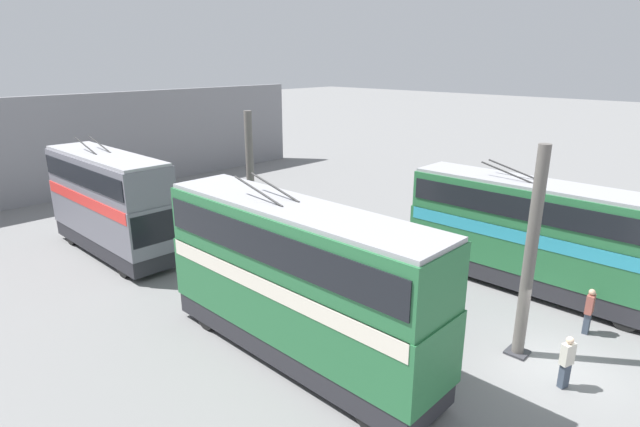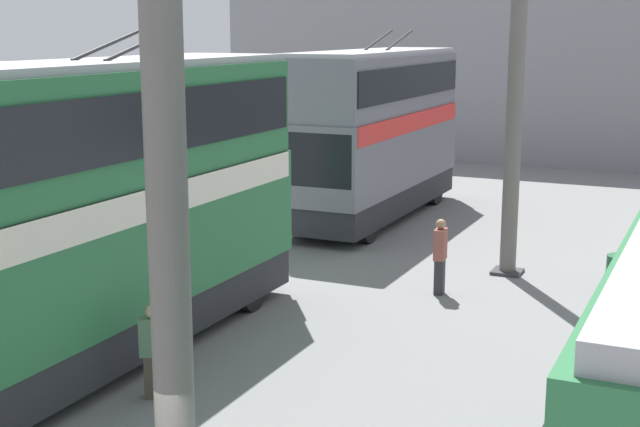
% 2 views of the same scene
% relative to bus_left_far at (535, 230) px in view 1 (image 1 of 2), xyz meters
% --- Properties ---
extents(ground_plane, '(240.00, 240.00, 0.00)m').
position_rel_bus_left_far_xyz_m(ground_plane, '(-3.20, 5.36, -2.72)').
color(ground_plane, slate).
extents(depot_back_wall, '(0.50, 36.00, 7.31)m').
position_rel_bus_left_far_xyz_m(depot_back_wall, '(30.23, 5.36, 0.94)').
color(depot_back_wall, gray).
rests_on(depot_back_wall, ground_plane).
extents(support_column_near, '(0.71, 0.71, 7.26)m').
position_rel_bus_left_far_xyz_m(support_column_near, '(-1.80, 5.36, 0.79)').
color(support_column_near, '#605B56').
rests_on(support_column_near, ground_plane).
extents(support_column_far, '(0.71, 0.71, 7.26)m').
position_rel_bus_left_far_xyz_m(support_column_far, '(12.54, 5.36, 0.79)').
color(support_column_far, '#605B56').
rests_on(support_column_far, ground_plane).
extents(bus_left_far, '(10.92, 2.54, 5.40)m').
position_rel_bus_left_far_xyz_m(bus_left_far, '(0.00, 0.00, 0.00)').
color(bus_left_far, black).
rests_on(bus_left_far, ground_plane).
extents(bus_right_near, '(10.72, 2.54, 5.97)m').
position_rel_bus_left_far_xyz_m(bus_right_near, '(3.55, 10.72, 0.32)').
color(bus_right_near, black).
rests_on(bus_right_near, ground_plane).
extents(bus_right_mid, '(9.15, 2.54, 5.86)m').
position_rel_bus_left_far_xyz_m(bus_right_mid, '(17.20, 10.72, 0.27)').
color(bus_right_mid, black).
rests_on(bus_right_mid, ground_plane).
extents(person_by_right_row, '(0.42, 0.48, 1.57)m').
position_rel_bus_left_far_xyz_m(person_by_right_row, '(2.66, 8.83, -1.90)').
color(person_by_right_row, '#473D33').
rests_on(person_by_right_row, ground_plane).
extents(person_aisle_midway, '(0.44, 0.28, 1.74)m').
position_rel_bus_left_far_xyz_m(person_aisle_midway, '(10.17, 6.36, -1.80)').
color(person_aisle_midway, '#2D2D33').
rests_on(person_aisle_midway, ground_plane).
extents(person_by_left_row, '(0.27, 0.44, 1.77)m').
position_rel_bus_left_far_xyz_m(person_by_left_row, '(-3.07, 2.29, -1.77)').
color(person_by_left_row, '#384251').
rests_on(person_by_left_row, ground_plane).
extents(person_aisle_foreground, '(0.36, 0.47, 1.75)m').
position_rel_bus_left_far_xyz_m(person_aisle_foreground, '(-3.58, 6.19, -1.79)').
color(person_aisle_foreground, '#384251').
rests_on(person_aisle_foreground, ground_plane).
extents(oil_drum, '(0.67, 0.67, 0.81)m').
position_rel_bus_left_far_xyz_m(oil_drum, '(12.24, 2.69, -2.32)').
color(oil_drum, '#235638').
rests_on(oil_drum, ground_plane).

